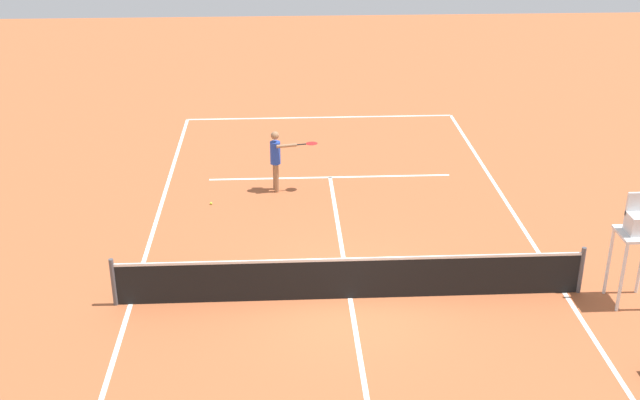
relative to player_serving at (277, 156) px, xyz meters
The scene contains 6 objects.
ground_plane 6.11m from the player_serving, 104.38° to the left, with size 60.00×60.00×0.00m, color #AD5933.
court_lines 6.11m from the player_serving, 104.38° to the left, with size 9.31×24.47×0.01m.
tennis_net 6.05m from the player_serving, 104.38° to the left, with size 9.91×0.10×1.07m.
player_serving is the anchor object (origin of this frame).
tennis_ball 2.22m from the player_serving, 25.75° to the left, with size 0.07×0.07×0.07m, color #CCE033.
umpire_chair 9.62m from the player_serving, 139.41° to the left, with size 0.80×0.80×2.41m.
Camera 1 is at (1.41, 14.71, 8.88)m, focal length 45.38 mm.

